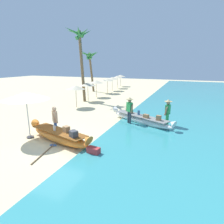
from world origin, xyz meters
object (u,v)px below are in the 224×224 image
at_px(patio_umbrella_large, 26,96).
at_px(palm_tree_leaning_seaward, 80,43).
at_px(person_vendor_assistant, 168,111).
at_px(paddle, 47,151).
at_px(cooler_box, 94,151).
at_px(person_vendor_hatted, 129,109).
at_px(boat_orange_foreground, 59,136).
at_px(person_tourist_customer, 55,120).
at_px(boat_white_midground, 141,119).
at_px(palm_tree_tall_inland, 90,58).

distance_m(patio_umbrella_large, palm_tree_leaning_seaward, 10.50).
height_order(person_vendor_assistant, paddle, person_vendor_assistant).
distance_m(person_vendor_assistant, palm_tree_leaning_seaward, 11.34).
bearing_deg(paddle, cooler_box, 12.20).
height_order(person_vendor_hatted, paddle, person_vendor_hatted).
distance_m(boat_orange_foreground, person_tourist_customer, 1.08).
bearing_deg(paddle, person_tourist_customer, 115.25).
height_order(patio_umbrella_large, paddle, patio_umbrella_large).
relative_size(boat_white_midground, palm_tree_tall_inland, 0.84).
xyz_separation_m(person_tourist_customer, patio_umbrella_large, (-1.09, -0.71, 1.29)).
bearing_deg(person_vendor_hatted, patio_umbrella_large, -135.85).
height_order(boat_white_midground, person_tourist_customer, person_tourist_customer).
relative_size(patio_umbrella_large, palm_tree_leaning_seaward, 0.34).
xyz_separation_m(person_tourist_customer, paddle, (0.79, -1.67, -0.86)).
relative_size(boat_orange_foreground, person_tourist_customer, 2.63).
relative_size(person_tourist_customer, person_vendor_assistant, 0.93).
height_order(boat_orange_foreground, patio_umbrella_large, patio_umbrella_large).
bearing_deg(person_tourist_customer, palm_tree_tall_inland, 112.00).
bearing_deg(cooler_box, palm_tree_leaning_seaward, 129.31).
distance_m(boat_orange_foreground, boat_white_midground, 5.29).
bearing_deg(boat_white_midground, person_vendor_hatted, -143.05).
relative_size(person_tourist_customer, paddle, 0.84).
bearing_deg(person_vendor_hatted, paddle, -114.31).
xyz_separation_m(boat_orange_foreground, person_vendor_hatted, (2.35, 3.90, 0.69)).
distance_m(boat_white_midground, paddle, 6.15).
relative_size(person_tourist_customer, patio_umbrella_large, 0.67).
relative_size(boat_orange_foreground, cooler_box, 7.76).
distance_m(person_vendor_assistant, cooler_box, 5.52).
height_order(person_tourist_customer, cooler_box, person_tourist_customer).
bearing_deg(boat_white_midground, cooler_box, -99.07).
xyz_separation_m(person_vendor_assistant, patio_umbrella_large, (-6.37, -4.39, 1.20)).
bearing_deg(person_tourist_customer, boat_orange_foreground, -41.60).
bearing_deg(palm_tree_leaning_seaward, palm_tree_tall_inland, 111.32).
xyz_separation_m(boat_orange_foreground, patio_umbrella_large, (-1.78, -0.10, 1.86)).
height_order(person_vendor_hatted, palm_tree_tall_inland, palm_tree_tall_inland).
xyz_separation_m(person_vendor_hatted, person_tourist_customer, (-3.03, -3.30, -0.12)).
height_order(person_vendor_assistant, palm_tree_tall_inland, palm_tree_tall_inland).
xyz_separation_m(person_vendor_hatted, paddle, (-2.24, -4.97, -0.98)).
height_order(person_vendor_hatted, cooler_box, person_vendor_hatted).
relative_size(boat_orange_foreground, palm_tree_tall_inland, 0.77).
height_order(boat_orange_foreground, palm_tree_leaning_seaward, palm_tree_leaning_seaward).
height_order(person_vendor_hatted, palm_tree_leaning_seaward, palm_tree_leaning_seaward).
bearing_deg(person_tourist_customer, paddle, -64.75).
relative_size(person_vendor_hatted, person_tourist_customer, 1.10).
bearing_deg(palm_tree_tall_inland, patio_umbrella_large, -72.32).
bearing_deg(palm_tree_leaning_seaward, cooler_box, -57.07).
bearing_deg(boat_white_midground, person_vendor_assistant, -3.03).
relative_size(patio_umbrella_large, paddle, 1.26).
xyz_separation_m(person_tourist_customer, cooler_box, (2.86, -1.22, -0.72)).
distance_m(palm_tree_tall_inland, palm_tree_leaning_seaward, 7.18).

